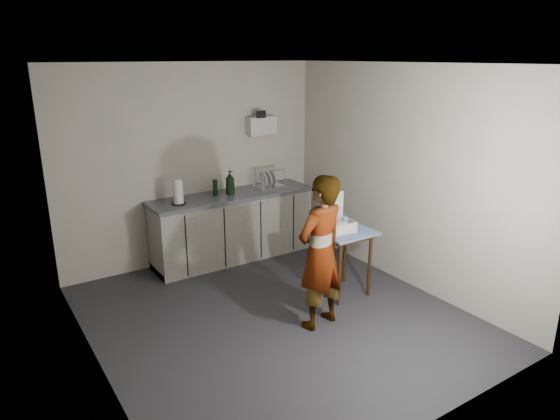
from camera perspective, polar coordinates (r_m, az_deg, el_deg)
ground at (r=5.45m, az=-0.48°, el=-12.08°), size 4.00×4.00×0.00m
wall_back at (r=6.66m, az=-9.85°, el=5.12°), size 3.60×0.02×2.60m
wall_right at (r=6.07m, az=13.87°, el=3.70°), size 0.02×4.00×2.60m
wall_left at (r=4.30m, az=-21.02°, el=-2.56°), size 0.02×4.00×2.60m
ceiling at (r=4.75m, az=-0.56°, el=16.33°), size 3.60×4.00×0.01m
kitchen_counter at (r=6.81m, az=-5.41°, el=-2.07°), size 2.24×0.62×0.91m
wall_shelf at (r=6.97m, az=-2.18°, el=9.63°), size 0.42×0.18×0.37m
side_table at (r=5.73m, az=7.23°, el=-3.22°), size 0.61×0.61×0.78m
standing_man at (r=4.99m, az=4.63°, el=-4.89°), size 0.64×0.49×1.59m
soap_bottle at (r=6.59m, az=-5.73°, el=3.13°), size 0.15×0.15×0.32m
soda_can at (r=6.67m, az=-5.58°, el=2.34°), size 0.06×0.06×0.11m
dark_bottle at (r=6.57m, az=-7.42°, el=2.54°), size 0.06×0.06×0.21m
paper_towel at (r=6.26m, az=-11.58°, el=1.98°), size 0.18×0.18×0.32m
dish_rack at (r=6.98m, az=-1.33°, el=3.15°), size 0.38×0.29×0.27m
bakery_box at (r=5.66m, az=6.68°, el=-1.41°), size 0.32×0.33×0.41m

